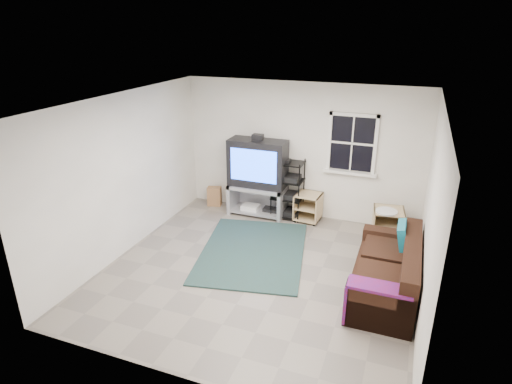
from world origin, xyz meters
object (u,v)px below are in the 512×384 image
at_px(sofa, 388,274).
at_px(side_table_left, 309,206).
at_px(tv_unit, 258,171).
at_px(side_table_right, 388,222).
at_px(av_rack, 288,193).

bearing_deg(sofa, side_table_left, 129.50).
distance_m(tv_unit, sofa, 3.32).
relative_size(side_table_left, sofa, 0.29).
height_order(side_table_left, sofa, sofa).
xyz_separation_m(side_table_left, side_table_right, (1.49, -0.29, 0.04)).
distance_m(tv_unit, side_table_right, 2.58).
relative_size(tv_unit, side_table_left, 2.98).
xyz_separation_m(tv_unit, side_table_left, (1.02, 0.08, -0.60)).
bearing_deg(sofa, tv_unit, 144.39).
height_order(av_rack, side_table_left, av_rack).
bearing_deg(side_table_right, sofa, -85.03).
xyz_separation_m(av_rack, side_table_right, (1.91, -0.27, -0.18)).
bearing_deg(side_table_left, av_rack, -177.61).
bearing_deg(av_rack, sofa, -43.63).
relative_size(av_rack, side_table_left, 2.14).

